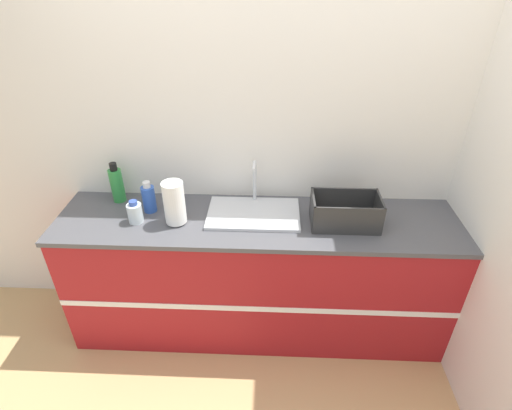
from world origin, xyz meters
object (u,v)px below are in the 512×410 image
(dish_rack, at_px, (345,214))
(bottle_clear, at_px, (135,213))
(sink, at_px, (254,212))
(bottle_blue, at_px, (149,198))
(bottle_green, at_px, (117,184))
(paper_towel_roll, at_px, (174,203))

(dish_rack, distance_m, bottle_clear, 1.25)
(sink, height_order, bottle_blue, sink)
(sink, xyz_separation_m, bottle_green, (-0.88, 0.13, 0.10))
(sink, distance_m, dish_rack, 0.55)
(bottle_clear, bearing_deg, bottle_green, 127.09)
(dish_rack, bearing_deg, bottle_green, 171.75)
(bottle_clear, distance_m, bottle_green, 0.30)
(dish_rack, bearing_deg, bottle_clear, -178.52)
(paper_towel_roll, bearing_deg, bottle_blue, 147.04)
(bottle_clear, distance_m, bottle_blue, 0.14)
(sink, relative_size, bottle_green, 2.10)
(bottle_blue, xyz_separation_m, bottle_green, (-0.23, 0.11, 0.03))
(sink, relative_size, bottle_blue, 2.76)
(dish_rack, height_order, bottle_clear, dish_rack)
(bottle_clear, bearing_deg, dish_rack, 1.48)
(bottle_blue, bearing_deg, bottle_clear, -112.63)
(dish_rack, xyz_separation_m, bottle_green, (-1.43, 0.21, 0.05))
(dish_rack, bearing_deg, bottle_blue, 175.50)
(bottle_blue, bearing_deg, paper_towel_roll, -32.96)
(bottle_green, bearing_deg, bottle_clear, -52.91)
(bottle_clear, bearing_deg, bottle_blue, 67.37)
(dish_rack, bearing_deg, paper_towel_roll, -178.29)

